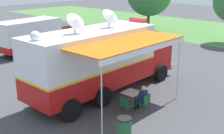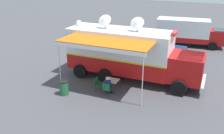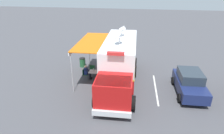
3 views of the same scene
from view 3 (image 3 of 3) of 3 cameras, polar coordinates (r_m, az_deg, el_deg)
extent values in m
plane|color=#47474C|center=(16.92, 2.38, -3.35)|extent=(100.00, 100.00, 0.00)
cube|color=silver|center=(15.69, 12.87, -6.29)|extent=(0.32, 4.80, 0.01)
cube|color=#B71414|center=(16.43, 2.45, 0.22)|extent=(2.80, 7.30, 1.10)
cube|color=white|center=(15.93, 2.53, 4.85)|extent=(2.80, 7.30, 1.70)
cube|color=yellow|center=(16.22, 2.48, 2.00)|extent=(2.82, 7.32, 0.10)
cube|color=#B71414|center=(12.17, 0.54, -7.14)|extent=(2.39, 2.19, 1.70)
cube|color=#28333D|center=(11.75, 0.44, -5.54)|extent=(2.21, 1.56, 0.70)
cube|color=silver|center=(11.74, -0.14, -13.73)|extent=(2.38, 0.30, 0.36)
cylinder|color=black|center=(12.79, 6.30, -10.67)|extent=(0.34, 1.01, 1.00)
cylinder|color=black|center=(13.02, -4.92, -9.91)|extent=(0.34, 1.01, 1.00)
cylinder|color=black|center=(17.15, 6.73, -1.27)|extent=(0.34, 1.01, 1.00)
cylinder|color=black|center=(17.32, -1.56, -0.84)|extent=(0.34, 1.01, 1.00)
cylinder|color=black|center=(18.97, 6.85, 1.23)|extent=(0.34, 1.01, 1.00)
cylinder|color=black|center=(19.12, -0.66, 1.60)|extent=(0.34, 1.01, 1.00)
cube|color=white|center=(15.66, 2.59, 7.96)|extent=(2.80, 7.30, 0.10)
cube|color=red|center=(12.10, 1.11, 4.04)|extent=(1.11, 0.33, 0.20)
cylinder|color=silver|center=(16.64, 2.93, 9.87)|extent=(0.10, 0.10, 0.45)
cone|color=silver|center=(16.56, 2.43, 11.25)|extent=(0.75, 0.93, 0.81)
cylinder|color=silver|center=(14.38, 2.18, 7.67)|extent=(0.10, 0.10, 0.45)
cone|color=silver|center=(14.29, 1.60, 9.26)|extent=(0.75, 0.93, 0.81)
sphere|color=white|center=(18.71, 3.46, 11.27)|extent=(0.44, 0.44, 0.44)
cube|color=orange|center=(16.07, -5.87, 7.53)|extent=(2.44, 5.85, 0.06)
cube|color=white|center=(16.38, -9.50, 7.13)|extent=(0.32, 5.76, 0.24)
cylinder|color=silver|center=(14.45, -11.85, -1.66)|extent=(0.05, 0.05, 3.25)
cylinder|color=silver|center=(19.31, -6.80, 5.21)|extent=(0.05, 0.05, 3.25)
cube|color=silver|center=(16.55, -5.47, -1.36)|extent=(0.83, 0.83, 0.03)
cylinder|color=#333338|center=(16.31, -4.43, -3.14)|extent=(0.03, 0.03, 0.70)
cylinder|color=#333338|center=(16.46, -6.96, -2.97)|extent=(0.03, 0.03, 0.70)
cylinder|color=#333338|center=(16.96, -3.94, -2.02)|extent=(0.03, 0.03, 0.70)
cylinder|color=#333338|center=(17.11, -6.37, -1.88)|extent=(0.03, 0.03, 0.70)
cylinder|color=silver|center=(16.66, -5.51, -0.73)|extent=(0.07, 0.07, 0.20)
cylinder|color=white|center=(16.62, -5.53, -0.38)|extent=(0.04, 0.04, 0.02)
cube|color=#19562D|center=(16.84, -7.75, -2.11)|extent=(0.50, 0.50, 0.04)
cube|color=#19562D|center=(16.80, -8.52, -1.36)|extent=(0.06, 0.48, 0.44)
cylinder|color=#333338|center=(17.07, -6.81, -2.47)|extent=(0.02, 0.02, 0.42)
cylinder|color=#333338|center=(16.69, -7.17, -3.13)|extent=(0.02, 0.02, 0.42)
cylinder|color=#333338|center=(17.18, -8.24, -2.38)|extent=(0.02, 0.02, 0.42)
cylinder|color=#333338|center=(16.80, -8.62, -3.03)|extent=(0.02, 0.02, 0.42)
cube|color=#19562D|center=(17.42, -6.04, -1.11)|extent=(0.50, 0.50, 0.04)
cube|color=#19562D|center=(17.52, -5.92, -0.13)|extent=(0.48, 0.06, 0.44)
cylinder|color=#333338|center=(17.27, -5.46, -2.09)|extent=(0.02, 0.02, 0.42)
cylinder|color=#333338|center=(17.37, -6.88, -2.01)|extent=(0.02, 0.02, 0.42)
cylinder|color=#333338|center=(17.66, -5.16, -1.48)|extent=(0.02, 0.02, 0.42)
cylinder|color=#333338|center=(17.75, -6.55, -1.40)|extent=(0.02, 0.02, 0.42)
cube|color=navy|center=(16.72, -7.81, -1.18)|extent=(0.25, 0.37, 0.56)
sphere|color=beige|center=(16.55, -7.89, 0.14)|extent=(0.22, 0.22, 0.22)
cylinder|color=navy|center=(16.87, -7.23, -0.76)|extent=(0.43, 0.11, 0.34)
cylinder|color=navy|center=(16.47, -7.61, -1.41)|extent=(0.43, 0.11, 0.34)
cylinder|color=black|center=(16.88, -7.08, -1.94)|extent=(0.39, 0.15, 0.13)
cylinder|color=black|center=(16.94, -6.45, -2.68)|extent=(0.11, 0.11, 0.42)
cube|color=black|center=(17.00, -6.22, -3.22)|extent=(0.24, 0.11, 0.07)
cylinder|color=black|center=(16.71, -7.24, -2.23)|extent=(0.39, 0.15, 0.13)
cylinder|color=black|center=(16.76, -6.60, -2.98)|extent=(0.11, 0.11, 0.42)
cube|color=black|center=(16.83, -6.38, -3.52)|extent=(0.24, 0.11, 0.07)
cylinder|color=#235B33|center=(19.32, -8.77, 1.31)|extent=(0.56, 0.56, 0.85)
cylinder|color=black|center=(19.16, -8.86, 2.57)|extent=(0.57, 0.57, 0.06)
cube|color=navy|center=(15.49, 22.01, -5.02)|extent=(1.99, 4.28, 0.76)
cube|color=#28333D|center=(15.31, 22.28, -2.38)|extent=(1.70, 2.17, 0.68)
cylinder|color=black|center=(14.87, 26.32, -8.76)|extent=(0.25, 0.65, 0.64)
cylinder|color=black|center=(14.35, 19.48, -8.73)|extent=(0.25, 0.65, 0.64)
cylinder|color=black|center=(17.02, 23.73, -4.14)|extent=(0.25, 0.65, 0.64)
cylinder|color=black|center=(16.57, 17.77, -3.95)|extent=(0.25, 0.65, 0.64)
camera|label=1|loc=(27.57, -18.88, 19.13)|focal=47.45mm
camera|label=2|loc=(18.74, -56.04, 12.23)|focal=39.13mm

